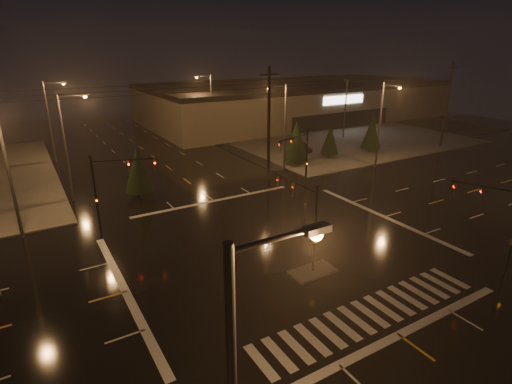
{
  "coord_description": "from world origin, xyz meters",
  "views": [
    {
      "loc": [
        -14.73,
        -21.53,
        13.72
      ],
      "look_at": [
        0.45,
        3.97,
        3.0
      ],
      "focal_mm": 28.0,
      "sensor_mm": 36.0,
      "label": 1
    }
  ],
  "objects": [
    {
      "name": "streetlight_5",
      "position": [
        -16.0,
        11.18,
        5.8
      ],
      "size": [
        0.32,
        2.77,
        10.0
      ],
      "color": "#38383A",
      "rests_on": "ground"
    },
    {
      "name": "streetlight_1",
      "position": [
        -11.18,
        18.0,
        5.8
      ],
      "size": [
        2.77,
        0.32,
        10.0
      ],
      "color": "#38383A",
      "rests_on": "ground"
    },
    {
      "name": "car_parked",
      "position": [
        18.84,
        22.56,
        0.72
      ],
      "size": [
        2.16,
        4.39,
        1.44
      ],
      "primitive_type": "imported",
      "rotation": [
        0.0,
        0.0,
        -0.11
      ],
      "color": "black",
      "rests_on": "ground"
    },
    {
      "name": "signal_mast_se",
      "position": [
        10.23,
        -9.75,
        3.71
      ],
      "size": [
        1.55,
        3.87,
        6.0
      ],
      "color": "black",
      "rests_on": "ground"
    },
    {
      "name": "sidewalk_ne",
      "position": [
        30.0,
        30.0,
        0.06
      ],
      "size": [
        36.0,
        36.0,
        0.12
      ],
      "primitive_type": "cube",
      "color": "#46433E",
      "rests_on": "ground"
    },
    {
      "name": "conifer_1",
      "position": [
        19.6,
        17.33,
        2.53
      ],
      "size": [
        2.34,
        2.34,
        4.36
      ],
      "color": "black",
      "rests_on": "ground"
    },
    {
      "name": "retail_building",
      "position": [
        35.0,
        45.99,
        3.84
      ],
      "size": [
        60.2,
        28.3,
        7.2
      ],
      "color": "#736752",
      "rests_on": "ground"
    },
    {
      "name": "streetlight_3",
      "position": [
        11.18,
        16.0,
        5.8
      ],
      "size": [
        2.77,
        0.32,
        10.0
      ],
      "color": "#38383A",
      "rests_on": "ground"
    },
    {
      "name": "crosswalk",
      "position": [
        0.0,
        -9.0,
        0.01
      ],
      "size": [
        15.0,
        2.6,
        0.01
      ],
      "primitive_type": "cube",
      "color": "beige",
      "rests_on": "ground"
    },
    {
      "name": "conifer_0",
      "position": [
        14.07,
        17.26,
        3.08
      ],
      "size": [
        3.05,
        3.05,
        5.47
      ],
      "color": "black",
      "rests_on": "ground"
    },
    {
      "name": "utility_pole_1",
      "position": [
        8.0,
        14.0,
        6.13
      ],
      "size": [
        2.2,
        0.32,
        12.0
      ],
      "color": "black",
      "rests_on": "ground"
    },
    {
      "name": "stop_bar_near",
      "position": [
        0.0,
        -11.0,
        0.01
      ],
      "size": [
        16.0,
        0.5,
        0.01
      ],
      "primitive_type": "cube",
      "color": "beige",
      "rests_on": "ground"
    },
    {
      "name": "ground",
      "position": [
        0.0,
        0.0,
        0.0
      ],
      "size": [
        140.0,
        140.0,
        0.0
      ],
      "primitive_type": "plane",
      "color": "black",
      "rests_on": "ground"
    },
    {
      "name": "median_island",
      "position": [
        0.0,
        -4.0,
        0.07
      ],
      "size": [
        3.0,
        1.6,
        0.15
      ],
      "primitive_type": "cube",
      "color": "#46433E",
      "rests_on": "ground"
    },
    {
      "name": "streetlight_2",
      "position": [
        -11.18,
        34.0,
        5.8
      ],
      "size": [
        2.77,
        0.32,
        10.0
      ],
      "color": "#38383A",
      "rests_on": "ground"
    },
    {
      "name": "conifer_3",
      "position": [
        -5.71,
        15.55,
        2.88
      ],
      "size": [
        2.8,
        2.8,
        5.07
      ],
      "color": "black",
      "rests_on": "ground"
    },
    {
      "name": "streetlight_4",
      "position": [
        11.18,
        36.0,
        5.8
      ],
      "size": [
        2.77,
        0.32,
        10.0
      ],
      "color": "#38383A",
      "rests_on": "ground"
    },
    {
      "name": "signal_mast_median",
      "position": [
        0.0,
        -3.07,
        3.75
      ],
      "size": [
        0.25,
        4.59,
        6.0
      ],
      "color": "black",
      "rests_on": "ground"
    },
    {
      "name": "streetlight_6",
      "position": [
        22.0,
        11.18,
        5.8
      ],
      "size": [
        0.32,
        2.77,
        10.0
      ],
      "color": "#38383A",
      "rests_on": "ground"
    },
    {
      "name": "signal_mast_nw",
      "position": [
        -9.5,
        10.14,
        3.79
      ],
      "size": [
        4.84,
        1.86,
        6.0
      ],
      "color": "black",
      "rests_on": "ground"
    },
    {
      "name": "signal_mast_ne",
      "position": [
        9.5,
        10.14,
        3.79
      ],
      "size": [
        4.84,
        1.86,
        6.0
      ],
      "color": "black",
      "rests_on": "ground"
    },
    {
      "name": "stop_bar_far",
      "position": [
        0.0,
        11.0,
        0.01
      ],
      "size": [
        16.0,
        0.5,
        0.01
      ],
      "primitive_type": "cube",
      "color": "beige",
      "rests_on": "ground"
    },
    {
      "name": "utility_pole_2",
      "position": [
        38.0,
        14.0,
        6.13
      ],
      "size": [
        2.2,
        0.32,
        12.0
      ],
      "color": "black",
      "rests_on": "ground"
    },
    {
      "name": "conifer_2",
      "position": [
        26.62,
        16.9,
        2.82
      ],
      "size": [
        2.71,
        2.71,
        4.94
      ],
      "color": "black",
      "rests_on": "ground"
    },
    {
      "name": "parking_lot",
      "position": [
        35.0,
        28.0,
        0.04
      ],
      "size": [
        50.0,
        24.0,
        0.08
      ],
      "primitive_type": "cube",
      "color": "black",
      "rests_on": "ground"
    }
  ]
}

